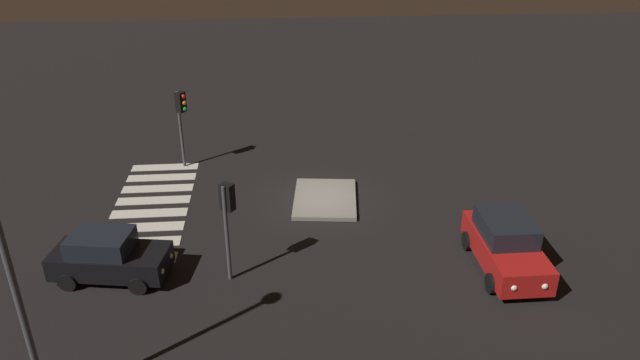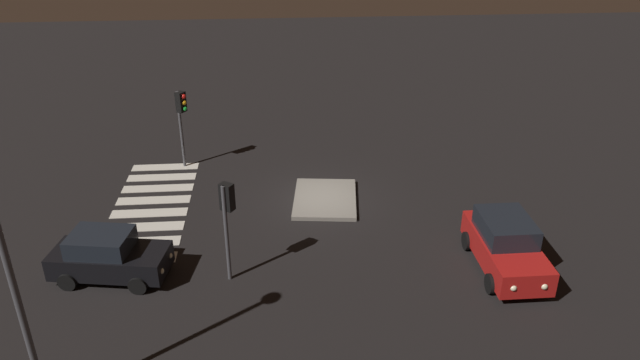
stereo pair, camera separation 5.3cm
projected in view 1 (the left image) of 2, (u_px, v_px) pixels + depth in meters
name	position (u px, v px, depth m)	size (l,w,h in m)	color
ground_plane	(320.00, 200.00, 26.40)	(80.00, 80.00, 0.00)	black
traffic_island	(325.00, 199.00, 26.33)	(3.90, 3.10, 0.18)	gray
car_red	(506.00, 245.00, 21.39)	(4.47, 2.12, 1.94)	red
car_black	(109.00, 256.00, 20.87)	(2.41, 4.24, 1.77)	black
traffic_light_south	(181.00, 111.00, 28.20)	(0.54, 0.53, 3.85)	#47474C
traffic_light_east	(228.00, 208.00, 20.05)	(0.53, 0.54, 3.67)	#47474C
street_lamp	(2.00, 242.00, 13.59)	(0.56, 0.56, 7.68)	#47474C
crosswalk_near	(151.00, 207.00, 25.85)	(8.75, 3.20, 0.02)	silver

